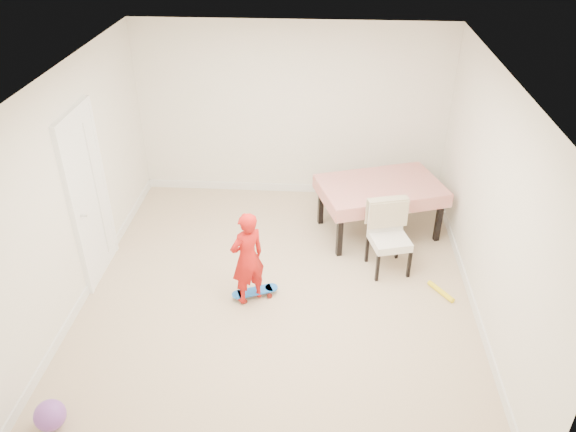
# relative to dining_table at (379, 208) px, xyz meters

# --- Properties ---
(ground) EXTENTS (5.00, 5.00, 0.00)m
(ground) POSITION_rel_dining_table_xyz_m (-1.25, -1.43, -0.37)
(ground) COLOR tan
(ground) RESTS_ON ground
(ceiling) EXTENTS (4.50, 5.00, 0.04)m
(ceiling) POSITION_rel_dining_table_xyz_m (-1.25, -1.43, 2.21)
(ceiling) COLOR white
(ceiling) RESTS_ON wall_back
(wall_back) EXTENTS (4.50, 0.04, 2.60)m
(wall_back) POSITION_rel_dining_table_xyz_m (-1.25, 1.05, 0.93)
(wall_back) COLOR silver
(wall_back) RESTS_ON ground
(wall_front) EXTENTS (4.50, 0.04, 2.60)m
(wall_front) POSITION_rel_dining_table_xyz_m (-1.25, -3.91, 0.93)
(wall_front) COLOR silver
(wall_front) RESTS_ON ground
(wall_left) EXTENTS (0.04, 5.00, 2.60)m
(wall_left) POSITION_rel_dining_table_xyz_m (-3.48, -1.43, 0.93)
(wall_left) COLOR silver
(wall_left) RESTS_ON ground
(wall_right) EXTENTS (0.04, 5.00, 2.60)m
(wall_right) POSITION_rel_dining_table_xyz_m (0.98, -1.43, 0.93)
(wall_right) COLOR silver
(wall_right) RESTS_ON ground
(door) EXTENTS (0.11, 0.94, 2.11)m
(door) POSITION_rel_dining_table_xyz_m (-3.47, -1.13, 0.66)
(door) COLOR white
(door) RESTS_ON ground
(baseboard_back) EXTENTS (4.50, 0.02, 0.12)m
(baseboard_back) POSITION_rel_dining_table_xyz_m (-1.25, 1.06, -0.31)
(baseboard_back) COLOR white
(baseboard_back) RESTS_ON ground
(baseboard_left) EXTENTS (0.02, 5.00, 0.12)m
(baseboard_left) POSITION_rel_dining_table_xyz_m (-3.49, -1.43, -0.31)
(baseboard_left) COLOR white
(baseboard_left) RESTS_ON ground
(baseboard_right) EXTENTS (0.02, 5.00, 0.12)m
(baseboard_right) POSITION_rel_dining_table_xyz_m (0.99, -1.43, -0.31)
(baseboard_right) COLOR white
(baseboard_right) RESTS_ON ground
(dining_table) EXTENTS (1.81, 1.44, 0.74)m
(dining_table) POSITION_rel_dining_table_xyz_m (0.00, 0.00, 0.00)
(dining_table) COLOR red
(dining_table) RESTS_ON ground
(dining_chair) EXTENTS (0.63, 0.69, 0.92)m
(dining_chair) POSITION_rel_dining_table_xyz_m (0.07, -0.87, 0.09)
(dining_chair) COLOR silver
(dining_chair) RESTS_ON ground
(skateboard) EXTENTS (0.59, 0.40, 0.08)m
(skateboard) POSITION_rel_dining_table_xyz_m (-1.52, -1.51, -0.33)
(skateboard) COLOR blue
(skateboard) RESTS_ON ground
(child) EXTENTS (0.50, 0.48, 1.15)m
(child) POSITION_rel_dining_table_xyz_m (-1.58, -1.59, 0.20)
(child) COLOR red
(child) RESTS_ON ground
(balloon) EXTENTS (0.28, 0.28, 0.28)m
(balloon) POSITION_rel_dining_table_xyz_m (-3.13, -3.43, -0.23)
(balloon) COLOR purple
(balloon) RESTS_ON ground
(foam_toy) EXTENTS (0.27, 0.36, 0.06)m
(foam_toy) POSITION_rel_dining_table_xyz_m (0.67, -1.31, -0.34)
(foam_toy) COLOR yellow
(foam_toy) RESTS_ON ground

